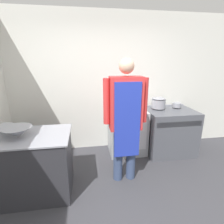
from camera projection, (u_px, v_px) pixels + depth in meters
ground_plane at (120, 215)px, 2.13m from camera, size 14.00×14.00×0.00m
wall_back at (103, 84)px, 3.49m from camera, size 8.00×0.05×2.70m
prep_counter at (28, 165)px, 2.38m from camera, size 1.16×0.73×0.87m
stove at (169, 131)px, 3.52m from camera, size 0.93×0.74×0.90m
fridge_unit at (127, 131)px, 3.49m from camera, size 0.71×0.58×0.88m
person_cook at (126, 115)px, 2.49m from camera, size 0.64×0.24×1.84m
mixing_bowl at (17, 132)px, 2.21m from camera, size 0.37×0.37×0.13m
small_bowl at (5, 128)px, 2.39m from camera, size 0.24×0.24×0.09m
stock_pot at (159, 103)px, 3.45m from camera, size 0.27×0.27×0.22m
sauce_pot at (177, 105)px, 3.52m from camera, size 0.17×0.17×0.09m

